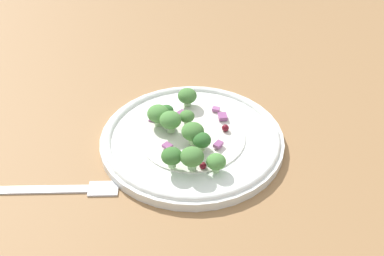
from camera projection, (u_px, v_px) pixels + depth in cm
name	position (u px, v px, depth cm)	size (l,w,h in cm)	color
ground_plane	(201.00, 162.00, 64.30)	(180.00, 180.00, 2.00)	olive
plate	(192.00, 139.00, 65.05)	(24.32, 24.32, 1.70)	white
dressing_pool	(192.00, 136.00, 64.78)	(14.11, 14.11, 0.20)	white
broccoli_floret_0	(172.00, 156.00, 58.53)	(2.57, 2.57, 2.60)	#8EB77A
broccoli_floret_1	(216.00, 162.00, 58.77)	(2.41, 2.41, 2.44)	#9EC684
broccoli_floret_2	(192.00, 157.00, 58.15)	(2.89, 2.89, 2.92)	#8EB77A
broccoli_floret_3	(187.00, 117.00, 65.23)	(2.03, 2.03, 2.06)	#ADD18E
broccoli_floret_4	(203.00, 140.00, 61.00)	(2.36, 2.36, 2.39)	#ADD18E
broccoli_floret_5	(170.00, 120.00, 63.96)	(2.88, 2.88, 2.92)	#8EB77A
broccoli_floret_6	(158.00, 114.00, 65.55)	(2.98, 2.98, 3.02)	#9EC684
broccoli_floret_7	(166.00, 111.00, 67.30)	(1.99, 1.99, 2.01)	#ADD18E
broccoli_floret_8	(193.00, 132.00, 61.91)	(2.89, 2.89, 2.93)	#9EC684
broccoli_floret_9	(187.00, 96.00, 69.15)	(2.70, 2.70, 2.73)	#9EC684
cranberry_0	(197.00, 139.00, 63.19)	(0.88, 0.88, 0.88)	maroon
cranberry_1	(225.00, 128.00, 65.25)	(0.96, 0.96, 0.96)	maroon
cranberry_2	(204.00, 166.00, 59.66)	(0.88, 0.88, 0.88)	maroon
onion_bit_0	(218.00, 143.00, 62.79)	(0.85, 1.24, 0.45)	#934C84
onion_bit_1	(167.00, 144.00, 62.64)	(0.97, 1.09, 0.37)	#934C84
onion_bit_2	(182.00, 114.00, 67.72)	(1.30, 1.25, 0.53)	#934C84
onion_bit_3	(223.00, 117.00, 67.32)	(1.37, 1.16, 0.55)	#934C84
onion_bit_4	(216.00, 109.00, 68.79)	(0.81, 1.00, 0.42)	#A35B93
onion_bit_5	(154.00, 119.00, 67.46)	(1.03, 1.36, 0.36)	#843D75
fork	(51.00, 189.00, 58.62)	(18.63, 2.46, 0.50)	silver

